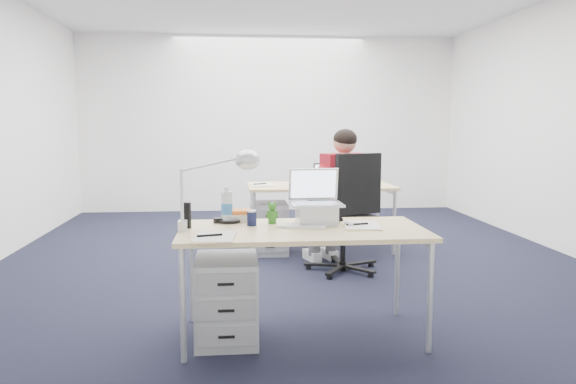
{
  "coord_description": "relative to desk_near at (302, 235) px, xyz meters",
  "views": [
    {
      "loc": [
        -0.57,
        -5.58,
        1.42
      ],
      "look_at": [
        -0.13,
        -1.01,
        0.85
      ],
      "focal_mm": 35.0,
      "sensor_mm": 36.0,
      "label": 1
    }
  ],
  "objects": [
    {
      "name": "floor",
      "position": [
        0.13,
        1.99,
        -0.68
      ],
      "size": [
        7.0,
        7.0,
        0.0
      ],
      "primitive_type": "plane",
      "color": "black",
      "rests_on": "ground"
    },
    {
      "name": "book_stack",
      "position": [
        -0.4,
        0.3,
        0.09
      ],
      "size": [
        0.18,
        0.14,
        0.08
      ],
      "primitive_type": "cube",
      "rotation": [
        0.0,
        0.0,
        0.0
      ],
      "color": "silver",
      "rests_on": "desk_near"
    },
    {
      "name": "desk_far",
      "position": [
        0.51,
        2.55,
        0.0
      ],
      "size": [
        1.6,
        0.8,
        0.73
      ],
      "color": "#DBBD7E",
      "rests_on": "ground"
    },
    {
      "name": "papers_right",
      "position": [
        0.39,
        0.03,
        0.05
      ],
      "size": [
        0.26,
        0.35,
        0.01
      ],
      "primitive_type": "cube",
      "rotation": [
        0.0,
        0.0,
        -0.11
      ],
      "color": "#F6E08E",
      "rests_on": "desk_near"
    },
    {
      "name": "dark_laptop",
      "position": [
        0.61,
        2.49,
        0.17
      ],
      "size": [
        0.36,
        0.35,
        0.25
      ],
      "primitive_type": null,
      "rotation": [
        0.0,
        0.0,
        -0.04
      ],
      "color": "black",
      "rests_on": "desk_far"
    },
    {
      "name": "seated_person",
      "position": [
        0.55,
        1.76,
        -0.0
      ],
      "size": [
        0.57,
        0.8,
        1.35
      ],
      "rotation": [
        0.0,
        0.0,
        0.32
      ],
      "color": "maroon",
      "rests_on": "ground"
    },
    {
      "name": "drawer_pedestal_far",
      "position": [
        -0.07,
        2.45,
        -0.41
      ],
      "size": [
        0.4,
        0.5,
        0.55
      ],
      "primitive_type": "cube",
      "color": "#A9ADAF",
      "rests_on": "ground"
    },
    {
      "name": "water_bottle",
      "position": [
        -0.49,
        0.26,
        0.17
      ],
      "size": [
        0.09,
        0.09,
        0.25
      ],
      "primitive_type": "cylinder",
      "rotation": [
        0.0,
        0.0,
        -0.17
      ],
      "color": "silver",
      "rests_on": "desk_near"
    },
    {
      "name": "desk_near",
      "position": [
        0.0,
        0.0,
        0.0
      ],
      "size": [
        1.6,
        0.8,
        0.73
      ],
      "color": "#DBBD7E",
      "rests_on": "ground"
    },
    {
      "name": "papers_left",
      "position": [
        -0.57,
        -0.26,
        0.05
      ],
      "size": [
        0.25,
        0.34,
        0.01
      ],
      "primitive_type": "cube",
      "rotation": [
        0.0,
        0.0,
        -0.05
      ],
      "color": "#F6E08E",
      "rests_on": "desk_near"
    },
    {
      "name": "far_papers",
      "position": [
        -0.14,
        2.57,
        0.05
      ],
      "size": [
        0.25,
        0.35,
        0.01
      ],
      "primitive_type": "cube",
      "rotation": [
        0.0,
        0.0,
        0.05
      ],
      "color": "white",
      "rests_on": "desk_far"
    },
    {
      "name": "room",
      "position": [
        0.13,
        1.99,
        1.03
      ],
      "size": [
        6.02,
        7.02,
        2.8
      ],
      "color": "white",
      "rests_on": "ground"
    },
    {
      "name": "computer_mouse",
      "position": [
        0.32,
        0.05,
        0.06
      ],
      "size": [
        0.07,
        0.1,
        0.04
      ],
      "primitive_type": "ellipsoid",
      "rotation": [
        0.0,
        0.0,
        0.07
      ],
      "color": "white",
      "rests_on": "desk_near"
    },
    {
      "name": "headphones",
      "position": [
        -0.48,
        0.27,
        0.06
      ],
      "size": [
        0.24,
        0.19,
        0.04
      ],
      "primitive_type": null,
      "rotation": [
        0.0,
        0.0,
        0.09
      ],
      "color": "black",
      "rests_on": "desk_near"
    },
    {
      "name": "wireless_keyboard",
      "position": [
        0.0,
        0.04,
        0.05
      ],
      "size": [
        0.34,
        0.21,
        0.02
      ],
      "primitive_type": "cube",
      "rotation": [
        0.0,
        0.0,
        -0.27
      ],
      "color": "white",
      "rests_on": "desk_near"
    },
    {
      "name": "can_koozie",
      "position": [
        -0.33,
        0.13,
        0.1
      ],
      "size": [
        0.07,
        0.07,
        0.1
      ],
      "primitive_type": "cylinder",
      "rotation": [
        0.0,
        0.0,
        0.16
      ],
      "color": "#14193F",
      "rests_on": "desk_near"
    },
    {
      "name": "far_cup",
      "position": [
        1.2,
        2.79,
        0.1
      ],
      "size": [
        0.08,
        0.08,
        0.1
      ],
      "primitive_type": "cylinder",
      "rotation": [
        0.0,
        0.0,
        -0.18
      ],
      "color": "white",
      "rests_on": "desk_far"
    },
    {
      "name": "sunglasses",
      "position": [
        0.26,
        0.22,
        0.06
      ],
      "size": [
        0.11,
        0.07,
        0.02
      ],
      "primitive_type": null,
      "rotation": [
        0.0,
        0.0,
        0.18
      ],
      "color": "black",
      "rests_on": "desk_near"
    },
    {
      "name": "drawer_pedestal_near",
      "position": [
        -0.5,
        -0.02,
        -0.41
      ],
      "size": [
        0.4,
        0.5,
        0.55
      ],
      "primitive_type": "cube",
      "color": "#A9ADAF",
      "rests_on": "ground"
    },
    {
      "name": "bear_figurine",
      "position": [
        -0.18,
        0.2,
        0.12
      ],
      "size": [
        0.09,
        0.08,
        0.15
      ],
      "primitive_type": null,
      "rotation": [
        0.0,
        0.0,
        0.21
      ],
      "color": "#1D6C1C",
      "rests_on": "desk_near"
    },
    {
      "name": "desk_lamp",
      "position": [
        -0.61,
        -0.0,
        0.32
      ],
      "size": [
        0.49,
        0.23,
        0.54
      ],
      "primitive_type": null,
      "rotation": [
        0.0,
        0.0,
        -0.13
      ],
      "color": "silver",
      "rests_on": "desk_near"
    },
    {
      "name": "cordless_phone",
      "position": [
        -0.75,
        0.08,
        0.13
      ],
      "size": [
        0.05,
        0.04,
        0.17
      ],
      "primitive_type": "cube",
      "rotation": [
        0.0,
        0.0,
        -0.36
      ],
      "color": "black",
      "rests_on": "desk_near"
    },
    {
      "name": "office_chair",
      "position": [
        0.61,
        1.58,
        -0.36
      ],
      "size": [
        0.94,
        0.94,
        1.14
      ],
      "rotation": [
        0.0,
        0.0,
        0.38
      ],
      "color": "black",
      "rests_on": "ground"
    },
    {
      "name": "silver_laptop",
      "position": [
        0.12,
        0.15,
        0.23
      ],
      "size": [
        0.35,
        0.28,
        0.37
      ],
      "primitive_type": null,
      "rotation": [
        0.0,
        0.0,
        0.02
      ],
      "color": "silver",
      "rests_on": "desk_near"
    }
  ]
}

